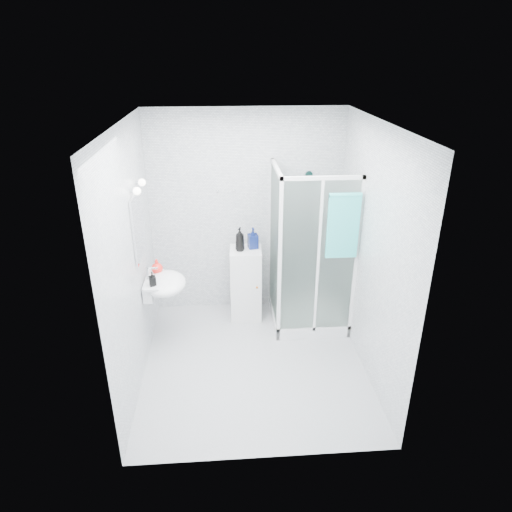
{
  "coord_description": "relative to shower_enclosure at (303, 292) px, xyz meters",
  "views": [
    {
      "loc": [
        -0.29,
        -4.13,
        3.19
      ],
      "look_at": [
        0.05,
        0.35,
        1.15
      ],
      "focal_mm": 32.0,
      "sensor_mm": 36.0,
      "label": 1
    }
  ],
  "objects": [
    {
      "name": "hand_towel",
      "position": [
        0.32,
        -0.4,
        1.04
      ],
      "size": [
        0.34,
        0.05,
        0.73
      ],
      "color": "#33C2BE",
      "rests_on": "shower_enclosure"
    },
    {
      "name": "storage_cabinet",
      "position": [
        -0.7,
        0.24,
        0.02
      ],
      "size": [
        0.41,
        0.42,
        0.94
      ],
      "rotation": [
        0.0,
        0.0,
        -0.05
      ],
      "color": "white",
      "rests_on": "ground"
    },
    {
      "name": "shampoo_bottle_b",
      "position": [
        -0.6,
        0.29,
        0.62
      ],
      "size": [
        0.14,
        0.14,
        0.26
      ],
      "primitive_type": "imported",
      "rotation": [
        0.0,
        0.0,
        0.17
      ],
      "color": "#0E1B55",
      "rests_on": "storage_cabinet"
    },
    {
      "name": "shower_enclosure",
      "position": [
        0.0,
        0.0,
        0.0
      ],
      "size": [
        0.9,
        0.95,
        2.0
      ],
      "color": "white",
      "rests_on": "ground"
    },
    {
      "name": "soap_dispenser_black",
      "position": [
        -1.74,
        -0.47,
        0.49
      ],
      "size": [
        0.09,
        0.09,
        0.16
      ],
      "primitive_type": "imported",
      "rotation": [
        0.0,
        0.0,
        0.29
      ],
      "color": "black",
      "rests_on": "wall_basin"
    },
    {
      "name": "vanity_lights",
      "position": [
        -1.8,
        -0.32,
        1.47
      ],
      "size": [
        0.1,
        0.4,
        0.08
      ],
      "color": "silver",
      "rests_on": "room"
    },
    {
      "name": "shampoo_bottle_a",
      "position": [
        -0.77,
        0.22,
        0.64
      ],
      "size": [
        0.15,
        0.15,
        0.3
      ],
      "primitive_type": "imported",
      "rotation": [
        0.0,
        0.0,
        -0.37
      ],
      "color": "black",
      "rests_on": "storage_cabinet"
    },
    {
      "name": "soap_dispenser_orange",
      "position": [
        -1.73,
        -0.16,
        0.5
      ],
      "size": [
        0.16,
        0.16,
        0.17
      ],
      "primitive_type": "imported",
      "rotation": [
        0.0,
        0.0,
        -0.25
      ],
      "color": "#FC241D",
      "rests_on": "wall_basin"
    },
    {
      "name": "wall_hooks",
      "position": [
        -0.92,
        0.49,
        1.17
      ],
      "size": [
        0.23,
        0.06,
        0.03
      ],
      "color": "silver",
      "rests_on": "room"
    },
    {
      "name": "wall_basin",
      "position": [
        -1.66,
        -0.32,
        0.35
      ],
      "size": [
        0.46,
        0.56,
        0.35
      ],
      "color": "white",
      "rests_on": "ground"
    },
    {
      "name": "mirror",
      "position": [
        -1.85,
        -0.32,
        1.05
      ],
      "size": [
        0.02,
        0.6,
        0.7
      ],
      "primitive_type": "cube",
      "color": "white",
      "rests_on": "room"
    },
    {
      "name": "room",
      "position": [
        -0.67,
        -0.77,
        0.85
      ],
      "size": [
        2.4,
        2.6,
        2.6
      ],
      "color": "silver",
      "rests_on": "ground"
    }
  ]
}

